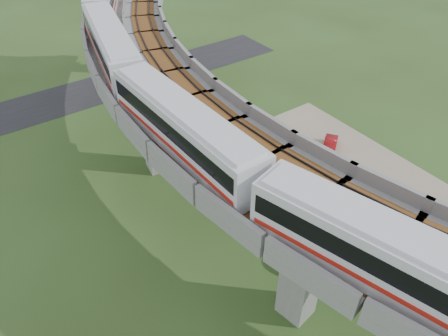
{
  "coord_description": "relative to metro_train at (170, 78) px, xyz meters",
  "views": [
    {
      "loc": [
        -14.11,
        -22.6,
        28.21
      ],
      "look_at": [
        0.95,
        -1.35,
        7.5
      ],
      "focal_mm": 35.0,
      "sensor_mm": 36.0,
      "label": 1
    }
  ],
  "objects": [
    {
      "name": "tree_5",
      "position": [
        6.03,
        -15.39,
        -9.61
      ],
      "size": [
        3.13,
        3.13,
        4.03
      ],
      "color": "#382314",
      "rests_on": "ground"
    },
    {
      "name": "tree_3",
      "position": [
        5.21,
        -3.63,
        -10.28
      ],
      "size": [
        2.56,
        2.56,
        3.12
      ],
      "color": "#382314",
      "rests_on": "ground"
    },
    {
      "name": "viaduct",
      "position": [
        3.24,
        -5.56,
        -3.26
      ],
      "size": [
        19.58,
        73.98,
        11.4
      ],
      "color": "#99968E",
      "rests_on": "ground"
    },
    {
      "name": "dirt_lot",
      "position": [
        13.39,
        -7.56,
        -12.29
      ],
      "size": [
        18.0,
        26.0,
        0.04
      ],
      "primitive_type": "cube",
      "color": "gray",
      "rests_on": "ground"
    },
    {
      "name": "tree_0",
      "position": [
        11.9,
        17.5,
        -10.05
      ],
      "size": [
        2.51,
        2.51,
        3.33
      ],
      "color": "#382314",
      "rests_on": "ground"
    },
    {
      "name": "car_white",
      "position": [
        10.32,
        -17.56,
        -11.76
      ],
      "size": [
        2.34,
        3.24,
        1.02
      ],
      "primitive_type": "imported",
      "rotation": [
        0.0,
        0.0,
        0.42
      ],
      "color": "silver",
      "rests_on": "dirt_lot"
    },
    {
      "name": "tree_2",
      "position": [
        6.49,
        5.8,
        -10.65
      ],
      "size": [
        2.22,
        2.22,
        2.61
      ],
      "color": "#382314",
      "rests_on": "ground"
    },
    {
      "name": "asphalt_road",
      "position": [
        -0.61,
        24.44,
        -12.29
      ],
      "size": [
        60.0,
        8.0,
        0.03
      ],
      "primitive_type": "cube",
      "color": "#232326",
      "rests_on": "ground"
    },
    {
      "name": "metro_train",
      "position": [
        0.0,
        0.0,
        0.0
      ],
      "size": [
        13.29,
        61.05,
        3.64
      ],
      "color": "silver",
      "rests_on": "ground"
    },
    {
      "name": "car_red",
      "position": [
        16.95,
        -3.36,
        -11.63
      ],
      "size": [
        3.9,
        3.36,
        1.27
      ],
      "primitive_type": "imported",
      "rotation": [
        0.0,
        0.0,
        -0.94
      ],
      "color": "#A70F12",
      "rests_on": "dirt_lot"
    },
    {
      "name": "tree_1",
      "position": [
        8.42,
        9.71,
        -10.15
      ],
      "size": [
        3.05,
        3.05,
        3.46
      ],
      "color": "#382314",
      "rests_on": "ground"
    },
    {
      "name": "tree_4",
      "position": [
        5.73,
        -11.72,
        -10.16
      ],
      "size": [
        2.78,
        2.78,
        3.33
      ],
      "color": "#382314",
      "rests_on": "ground"
    },
    {
      "name": "fence",
      "position": [
        9.15,
        -5.56,
        -11.56
      ],
      "size": [
        3.87,
        38.73,
        1.5
      ],
      "color": "#2D382D",
      "rests_on": "ground"
    },
    {
      "name": "car_dark",
      "position": [
        10.92,
        2.51,
        -11.71
      ],
      "size": [
        4.13,
        2.98,
        1.11
      ],
      "primitive_type": "imported",
      "rotation": [
        0.0,
        0.0,
        1.99
      ],
      "color": "black",
      "rests_on": "dirt_lot"
    },
    {
      "name": "ground",
      "position": [
        -0.61,
        -5.56,
        -12.31
      ],
      "size": [
        160.0,
        160.0,
        0.0
      ],
      "primitive_type": "plane",
      "color": "#31471C",
      "rests_on": "ground"
    }
  ]
}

